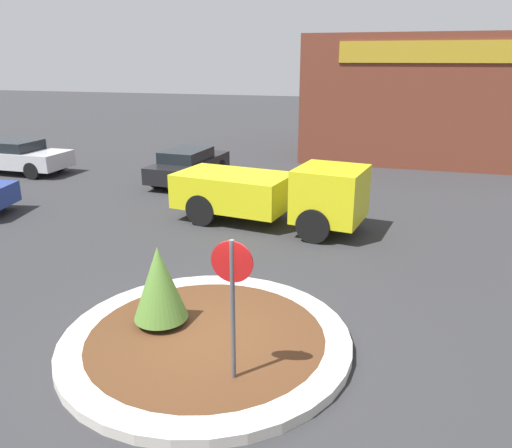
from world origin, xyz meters
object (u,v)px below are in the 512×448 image
(utility_truck, at_px, (272,193))
(parked_sedan_black, at_px, (189,165))
(parked_sedan_silver, at_px, (18,156))
(stop_sign, at_px, (232,290))

(utility_truck, xyz_separation_m, parked_sedan_black, (-4.68, 4.54, -0.31))
(utility_truck, xyz_separation_m, parked_sedan_silver, (-12.53, 3.93, -0.27))
(parked_sedan_silver, distance_m, parked_sedan_black, 7.87)
(utility_truck, height_order, parked_sedan_black, utility_truck)
(stop_sign, bearing_deg, parked_sedan_black, 116.30)
(stop_sign, distance_m, parked_sedan_silver, 18.25)
(stop_sign, relative_size, parked_sedan_black, 0.53)
(utility_truck, distance_m, parked_sedan_silver, 13.13)
(utility_truck, bearing_deg, parked_sedan_black, 144.51)
(parked_sedan_black, bearing_deg, parked_sedan_silver, 97.51)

